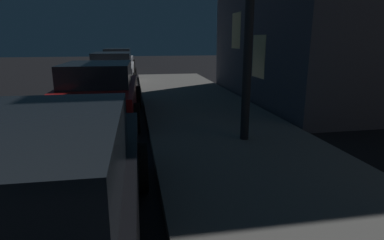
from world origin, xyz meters
TOP-DOWN VIEW (x-y plane):
  - car_black at (2.85, 3.30)m, footprint 2.04×4.61m
  - car_red at (2.85, 8.91)m, footprint 2.17×4.29m
  - car_white at (2.85, 15.36)m, footprint 2.12×4.19m
  - car_silver at (2.85, 21.45)m, footprint 2.09×4.52m

SIDE VIEW (x-z plane):
  - car_black at x=2.85m, z-range -0.01..1.42m
  - car_red at x=2.85m, z-range -0.01..1.42m
  - car_silver at x=2.85m, z-range 0.00..1.43m
  - car_white at x=2.85m, z-range 0.00..1.43m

